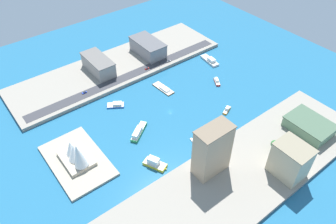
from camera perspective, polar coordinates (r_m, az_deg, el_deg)
ground_plane at (r=308.47m, az=0.35°, el=0.09°), size 440.00×440.00×0.00m
quay_west at (r=263.65m, az=13.16°, el=-10.33°), size 70.00×240.00×3.52m
quay_east at (r=369.74m, az=-8.68°, el=7.91°), size 70.00×240.00×3.52m
peninsula_point at (r=275.52m, az=-15.61°, el=-8.19°), size 65.66×40.38×2.00m
road_strip at (r=350.95m, az=-6.63°, el=6.44°), size 11.85×228.00×0.15m
tugboat_red at (r=346.79m, az=8.56°, el=5.31°), size 13.83×10.29×3.93m
barge_flat_brown at (r=334.33m, az=-0.76°, el=4.14°), size 26.61×10.10×2.64m
water_taxi_orange at (r=313.17m, az=10.27°, el=0.39°), size 8.24×13.35×4.11m
ferry_green_doubledeck at (r=286.91m, az=-5.19°, el=-3.43°), size 19.53×24.72×6.07m
ferry_white_commuter at (r=378.70m, az=7.36°, el=8.98°), size 27.75×11.61×5.65m
catamaran_blue at (r=317.67m, az=-9.09°, el=1.27°), size 15.66×18.05×3.82m
ferry_yellow_fast at (r=261.90m, az=-2.37°, el=-8.92°), size 20.61×15.13×7.72m
sailboat_small_white at (r=280.20m, az=4.52°, el=-5.21°), size 9.81×3.75×11.24m
terminal_long_green at (r=307.53m, az=23.52°, el=-2.22°), size 38.40×28.22×10.11m
apartment_midrise_tan at (r=242.22m, az=7.75°, el=-6.67°), size 15.33×28.30×43.87m
warehouse_low_gray at (r=381.83m, az=-3.55°, el=11.28°), size 44.51×23.91×16.20m
carpark_squat_concrete at (r=358.79m, az=-12.11°, el=8.14°), size 43.83×19.84×15.95m
office_block_beige at (r=260.09m, az=20.62°, el=-7.92°), size 25.84×20.63×28.78m
pickup_red at (r=358.12m, az=-3.71°, el=7.63°), size 2.19×4.79×1.70m
hatchback_blue at (r=334.05m, az=-14.43°, el=3.34°), size 2.09×4.87×1.59m
sedan_silver at (r=369.82m, az=0.14°, el=8.93°), size 2.08×4.83×1.39m
traffic_light_waterfront at (r=359.03m, az=-1.44°, el=8.46°), size 0.36×0.36×6.50m
opera_landmark at (r=267.58m, az=-15.85°, el=-7.07°), size 30.03×21.40×23.45m
park_tree_cluster at (r=280.58m, az=18.78°, el=-5.22°), size 9.52×13.38×9.69m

